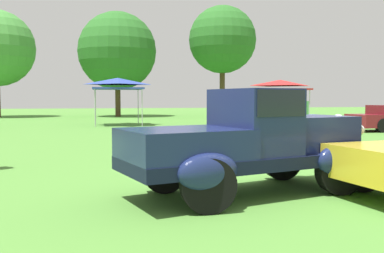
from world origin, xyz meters
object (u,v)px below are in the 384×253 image
(show_car_skyblue, at_px, (271,119))
(canopy_tent_right_field, at_px, (280,84))
(feature_pickup_truck, at_px, (250,141))
(canopy_tent_center_field, at_px, (118,83))
(spectator_near_truck, at_px, (302,118))

(show_car_skyblue, bearing_deg, canopy_tent_right_field, 63.73)
(feature_pickup_truck, xyz_separation_m, canopy_tent_right_field, (8.80, 18.98, 1.56))
(feature_pickup_truck, distance_m, show_car_skyblue, 12.63)
(feature_pickup_truck, relative_size, show_car_skyblue, 0.92)
(canopy_tent_center_field, bearing_deg, spectator_near_truck, -66.91)
(feature_pickup_truck, distance_m, spectator_near_truck, 7.19)
(canopy_tent_right_field, bearing_deg, canopy_tent_center_field, -177.07)
(feature_pickup_truck, xyz_separation_m, show_car_skyblue, (5.13, 11.54, -0.26))
(canopy_tent_center_field, bearing_deg, feature_pickup_truck, -85.70)
(spectator_near_truck, bearing_deg, canopy_tent_right_field, 69.28)
(feature_pickup_truck, xyz_separation_m, spectator_near_truck, (3.91, 6.04, 0.05))
(canopy_tent_right_field, bearing_deg, feature_pickup_truck, -114.88)
(spectator_near_truck, relative_size, canopy_tent_center_field, 0.60)
(show_car_skyblue, height_order, canopy_tent_right_field, canopy_tent_right_field)
(show_car_skyblue, bearing_deg, canopy_tent_center_field, 133.26)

